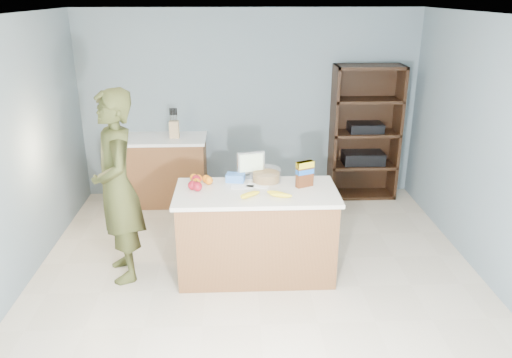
{
  "coord_description": "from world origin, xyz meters",
  "views": [
    {
      "loc": [
        -0.19,
        -4.12,
        2.69
      ],
      "look_at": [
        0.0,
        0.35,
        1.0
      ],
      "focal_mm": 35.0,
      "sensor_mm": 36.0,
      "label": 1
    }
  ],
  "objects_px": {
    "tv": "(251,164)",
    "cereal_box": "(305,172)",
    "counter_peninsula": "(256,236)",
    "shelving_unit": "(364,135)",
    "person": "(117,187)"
  },
  "relations": [
    {
      "from": "tv",
      "to": "cereal_box",
      "type": "height_order",
      "value": "tv"
    },
    {
      "from": "tv",
      "to": "cereal_box",
      "type": "relative_size",
      "value": 1.1
    },
    {
      "from": "tv",
      "to": "shelving_unit",
      "type": "bearing_deg",
      "value": 47.18
    },
    {
      "from": "person",
      "to": "cereal_box",
      "type": "bearing_deg",
      "value": 71.33
    },
    {
      "from": "counter_peninsula",
      "to": "tv",
      "type": "relative_size",
      "value": 5.53
    },
    {
      "from": "cereal_box",
      "to": "person",
      "type": "bearing_deg",
      "value": -178.36
    },
    {
      "from": "tv",
      "to": "person",
      "type": "bearing_deg",
      "value": -166.96
    },
    {
      "from": "counter_peninsula",
      "to": "cereal_box",
      "type": "relative_size",
      "value": 6.08
    },
    {
      "from": "shelving_unit",
      "to": "counter_peninsula",
      "type": "bearing_deg",
      "value": -127.11
    },
    {
      "from": "person",
      "to": "cereal_box",
      "type": "distance_m",
      "value": 1.8
    },
    {
      "from": "counter_peninsula",
      "to": "cereal_box",
      "type": "bearing_deg",
      "value": 10.63
    },
    {
      "from": "shelving_unit",
      "to": "tv",
      "type": "relative_size",
      "value": 6.38
    },
    {
      "from": "cereal_box",
      "to": "shelving_unit",
      "type": "bearing_deg",
      "value": 61.24
    },
    {
      "from": "counter_peninsula",
      "to": "shelving_unit",
      "type": "xyz_separation_m",
      "value": [
        1.55,
        2.05,
        0.45
      ]
    },
    {
      "from": "person",
      "to": "tv",
      "type": "distance_m",
      "value": 1.32
    }
  ]
}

